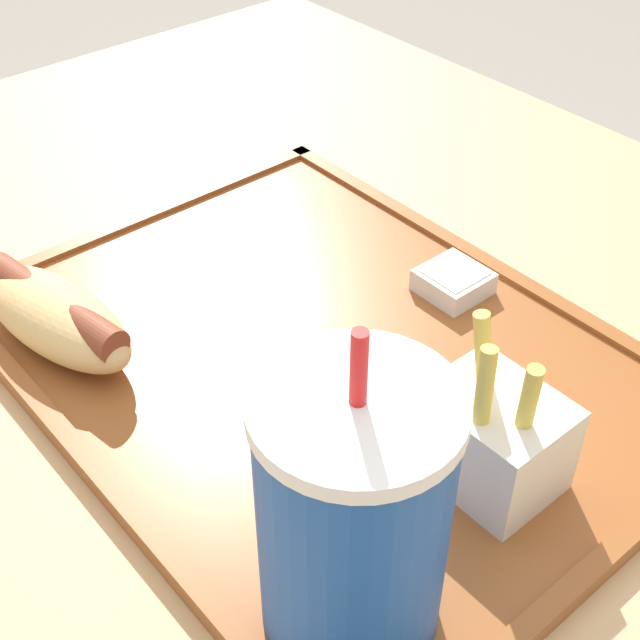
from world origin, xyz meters
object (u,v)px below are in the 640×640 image
object	(u,v)px
soda_cup	(353,518)
hot_dog_far	(55,315)
sauce_cup_mayo	(452,280)
fries_carton	(493,436)

from	to	relation	value
soda_cup	hot_dog_far	xyz separation A→B (m)	(0.27, 0.01, -0.05)
sauce_cup_mayo	soda_cup	bearing A→B (deg)	122.69
hot_dog_far	fries_carton	world-z (taller)	fries_carton
sauce_cup_mayo	fries_carton	bearing A→B (deg)	139.85
soda_cup	hot_dog_far	world-z (taller)	soda_cup
hot_dog_far	fries_carton	distance (m)	0.29
soda_cup	sauce_cup_mayo	distance (m)	0.27
soda_cup	fries_carton	bearing A→B (deg)	-82.87
fries_carton	sauce_cup_mayo	world-z (taller)	fries_carton
hot_dog_far	fries_carton	bearing A→B (deg)	-153.57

